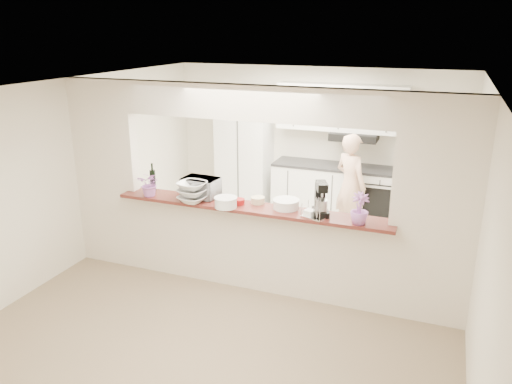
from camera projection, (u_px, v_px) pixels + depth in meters
The scene contains 19 objects.
floor at pixel (252, 286), 6.28m from camera, with size 6.00×6.00×0.00m, color gray.
tile_overlay at pixel (289, 240), 7.66m from camera, with size 5.00×2.90×0.01m, color silver.
partition at pixel (251, 173), 5.82m from camera, with size 5.00×0.15×2.50m.
bar_counter at pixel (252, 244), 6.10m from camera, with size 3.40×0.38×1.09m.
kitchen_cabinets at pixel (300, 159), 8.46m from camera, with size 3.15×0.62×2.25m.
refrigerator at pixel (439, 182), 7.67m from camera, with size 0.75×0.70×1.70m, color #B5B5BA.
flower_left at pixel (150, 184), 6.20m from camera, with size 0.28×0.25×0.32m, color #ED7DD0.
wine_bottle_a at pixel (153, 180), 6.44m from camera, with size 0.07×0.07×0.34m.
wine_bottle_b at pixel (153, 180), 6.44m from camera, with size 0.07×0.07×0.36m.
toaster_oven at pixel (201, 187), 6.19m from camera, with size 0.44×0.30×0.25m, color #AAAAAF.
serving_bowls at pixel (192, 192), 5.99m from camera, with size 0.34×0.34×0.25m, color white.
plate_stack_a at pixel (226, 202), 5.84m from camera, with size 0.27×0.27×0.12m.
plate_stack_b at pixel (286, 204), 5.81m from camera, with size 0.31×0.31×0.11m.
red_bowl at pixel (239, 202), 5.96m from camera, with size 0.14×0.14×0.06m, color maroon.
tan_bowl at pixel (258, 200), 5.98m from camera, with size 0.17×0.17×0.08m, color beige.
utensil_caddy at pixel (314, 209), 5.50m from camera, with size 0.29×0.22×0.24m.
stand_mixer at pixel (321, 200), 5.58m from camera, with size 0.25×0.30×0.39m.
flower_right at pixel (360, 209), 5.31m from camera, with size 0.19×0.19×0.35m, color #B163B9.
person at pixel (350, 186), 7.62m from camera, with size 0.58×0.38×1.60m, color #D7A98C.
Camera 1 is at (2.06, -5.20, 3.09)m, focal length 35.00 mm.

